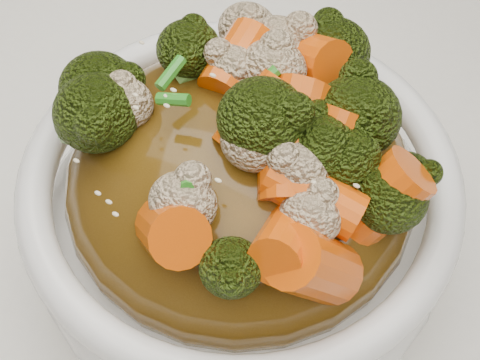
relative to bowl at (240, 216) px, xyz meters
The scene contains 8 objects.
tablecloth 0.07m from the bowl, behind, with size 1.20×0.80×0.04m, color white.
bowl is the anchor object (origin of this frame).
sauce_base 0.03m from the bowl, 90.00° to the right, with size 0.19×0.19×0.10m, color #4C320D.
carrots 0.10m from the bowl, 90.00° to the right, with size 0.19×0.19×0.06m, color #E05207, non-canonical shape.
broccoli 0.10m from the bowl, 90.00° to the right, with size 0.19×0.19×0.05m, color black, non-canonical shape.
cauliflower 0.10m from the bowl, 90.00° to the right, with size 0.19×0.19×0.04m, color beige, non-canonical shape.
scallions 0.10m from the bowl, 135.00° to the right, with size 0.14×0.14×0.02m, color #277D1C, non-canonical shape.
sesame_seeds 0.10m from the bowl, 90.00° to the right, with size 0.17×0.17×0.01m, color beige, non-canonical shape.
Camera 1 is at (0.14, -0.20, 1.16)m, focal length 55.00 mm.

